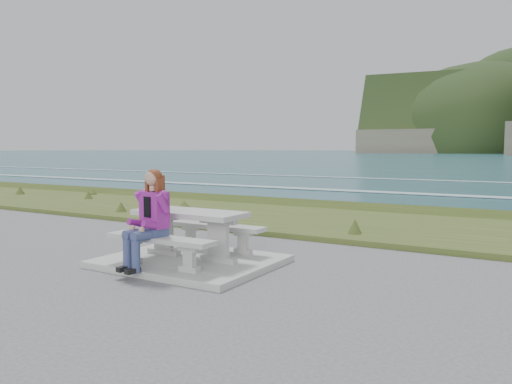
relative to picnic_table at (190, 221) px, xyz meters
The scene contains 8 objects.
concrete_slab 0.63m from the picnic_table, behind, with size 2.60×2.10×0.10m, color gray.
picnic_table is the anchor object (origin of this frame).
bench_landward 0.74m from the picnic_table, 90.00° to the right, with size 1.80×0.35×0.45m.
bench_seaward 0.74m from the picnic_table, 90.00° to the left, with size 1.80×0.35×0.45m.
grass_verge 5.05m from the picnic_table, 90.00° to the left, with size 160.00×4.50×0.22m, color #2D491B.
shore_drop 7.93m from the picnic_table, 90.00° to the left, with size 160.00×0.80×2.20m, color brown.
ocean 25.21m from the picnic_table, 90.00° to the left, with size 1600.00×1600.00×0.09m.
seated_woman 0.85m from the picnic_table, 99.12° to the right, with size 0.50×0.76×1.43m.
Camera 1 is at (4.84, -6.09, 1.82)m, focal length 35.00 mm.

